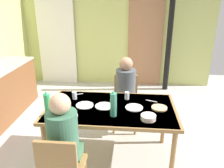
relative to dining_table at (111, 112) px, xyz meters
The scene contains 23 objects.
ground_plane 0.73m from the dining_table, 143.89° to the left, with size 7.19×7.19×0.00m, color #B5B3AF.
wall_back 2.98m from the dining_table, 93.78° to the left, with size 4.62×0.10×2.64m, color #BCC570.
door_wooden 2.89m from the dining_table, 79.19° to the left, with size 0.80×0.05×2.00m, color #9E6D49.
stove_pipe_column 2.83m from the dining_table, 67.73° to the left, with size 0.12×0.12×2.64m, color black.
curtain_panel 3.25m from the dining_table, 119.52° to the left, with size 0.90×0.03×2.22m, color white.
dining_table is the anchor object (origin of this frame).
chair_near_diner 0.93m from the dining_table, 116.06° to the right, with size 0.40×0.40×0.87m.
chair_far_diner 0.85m from the dining_table, 79.07° to the left, with size 0.40×0.40×0.87m.
person_near_diner 0.79m from the dining_table, 120.42° to the right, with size 0.30×0.37×0.77m.
person_far_diner 0.70m from the dining_table, 76.95° to the left, with size 0.30×0.37×0.77m.
water_bottle_green_near 0.78m from the dining_table, 156.93° to the right, with size 0.07×0.07×0.31m.
water_bottle_green_far 0.31m from the dining_table, 77.00° to the right, with size 0.07×0.07×0.31m.
serving_bowl_center 0.53m from the dining_table, 30.89° to the right, with size 0.17×0.17×0.06m, color beige.
dinner_plate_near_left 0.34m from the dining_table, behind, with size 0.22×0.22×0.01m, color white.
dinner_plate_near_right 0.55m from the dining_table, 148.65° to the right, with size 0.22×0.22×0.01m, color white.
dinner_plate_far_center 0.11m from the dining_table, behind, with size 0.22×0.22×0.01m, color white.
dinner_plate_far_side 0.30m from the dining_table, ahead, with size 0.22×0.22×0.01m, color white.
drinking_glass_by_near_diner 0.34m from the dining_table, 52.88° to the left, with size 0.06×0.06×0.10m, color silver.
drinking_glass_by_far_diner 0.56m from the dining_table, 158.82° to the left, with size 0.06×0.06×0.10m, color silver.
bread_plate_sliced 0.60m from the dining_table, ahead, with size 0.19×0.19×0.02m, color #DBB77A.
cutlery_knife_near 0.56m from the dining_table, 23.02° to the left, with size 0.15×0.02×0.00m, color silver.
cutlery_fork_near 0.70m from the dining_table, behind, with size 0.15×0.02×0.00m, color silver.
cutlery_knife_far 0.61m from the dining_table, 145.27° to the left, with size 0.15×0.02×0.00m, color silver.
Camera 1 is at (0.43, -2.62, 2.02)m, focal length 35.82 mm.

